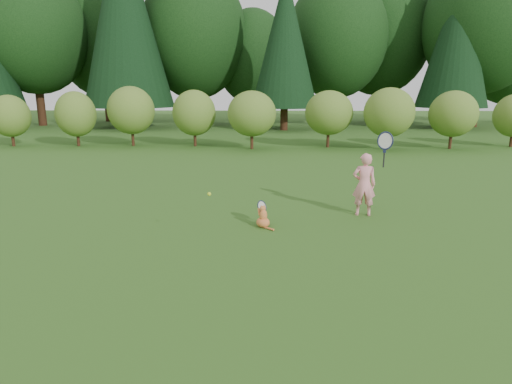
# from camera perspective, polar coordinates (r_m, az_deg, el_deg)

# --- Properties ---
(ground) EXTENTS (100.00, 100.00, 0.00)m
(ground) POSITION_cam_1_polar(r_m,az_deg,el_deg) (7.92, -1.65, -6.28)
(ground) COLOR #2F5718
(ground) RESTS_ON ground
(shrub_row) EXTENTS (28.00, 3.00, 2.80)m
(shrub_row) POSITION_cam_1_polar(r_m,az_deg,el_deg) (20.48, 0.56, 9.91)
(shrub_row) COLOR #537B26
(shrub_row) RESTS_ON ground
(woodland_backdrop) EXTENTS (48.00, 10.00, 15.00)m
(woodland_backdrop) POSITION_cam_1_polar(r_m,az_deg,el_deg) (30.82, 1.06, 22.48)
(woodland_backdrop) COLOR black
(woodland_backdrop) RESTS_ON ground
(child) EXTENTS (0.78, 0.47, 2.05)m
(child) POSITION_cam_1_polar(r_m,az_deg,el_deg) (9.49, 14.30, 1.16)
(child) COLOR pink
(child) RESTS_ON ground
(cat) EXTENTS (0.43, 0.70, 0.60)m
(cat) POSITION_cam_1_polar(r_m,az_deg,el_deg) (8.54, 0.93, -3.15)
(cat) COLOR #B76423
(cat) RESTS_ON ground
(tennis_ball) EXTENTS (0.07, 0.07, 0.07)m
(tennis_ball) POSITION_cam_1_polar(r_m,az_deg,el_deg) (7.45, -6.26, -0.27)
(tennis_ball) COLOR #B0C417
(tennis_ball) RESTS_ON ground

